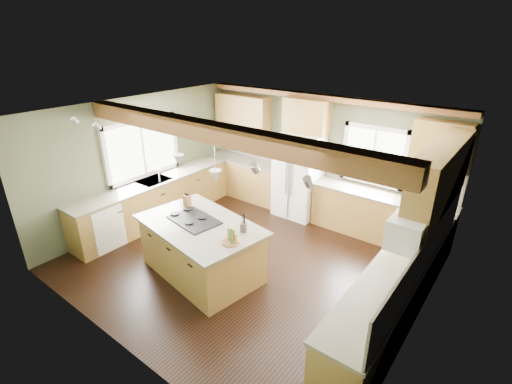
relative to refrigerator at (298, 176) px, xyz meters
The scene contains 37 objects.
floor 2.32m from the refrigerator, 81.95° to the right, with size 5.60×5.60×0.00m, color black.
ceiling 2.73m from the refrigerator, 81.95° to the right, with size 5.60×5.60×0.00m, color silver.
wall_back 0.63m from the refrigerator, 51.71° to the left, with size 5.60×5.60×0.00m, color #4D553C.
wall_left 3.30m from the refrigerator, 139.70° to the right, with size 5.00×5.00×0.00m, color #4D553C.
wall_right 3.78m from the refrigerator, 34.37° to the right, with size 5.00×5.00×0.00m, color #4D553C.
ceiling_beam 3.25m from the refrigerator, 83.95° to the right, with size 5.55×0.26×0.26m, color brown.
soffit_trim 1.69m from the refrigerator, 43.03° to the left, with size 5.55×0.20×0.10m, color brown.
backsplash_back 0.57m from the refrigerator, 50.58° to the left, with size 5.58×0.03×0.58m, color brown.
backsplash_right 3.73m from the refrigerator, 33.86° to the right, with size 0.03×3.70×0.58m, color brown.
base_cab_back_left 1.56m from the refrigerator, behind, with size 2.02×0.60×0.88m, color brown.
counter_back_left 1.49m from the refrigerator, behind, with size 2.06×0.64×0.04m, color #443F32.
base_cab_back_right 1.85m from the refrigerator, ahead, with size 2.62×0.60×0.88m, color brown.
counter_back_right 1.79m from the refrigerator, ahead, with size 2.66×0.64×0.04m, color #443F32.
base_cab_left 3.06m from the refrigerator, 136.74° to the right, with size 0.60×3.70×0.88m, color brown.
counter_left 3.02m from the refrigerator, 136.74° to the right, with size 0.64×3.74×0.04m, color #443F32.
base_cab_right 3.51m from the refrigerator, 36.47° to the right, with size 0.60×3.70×0.88m, color brown.
counter_right 3.48m from the refrigerator, 36.47° to the right, with size 0.64×3.74×0.04m, color #443F32.
upper_cab_back_left 2.00m from the refrigerator, behind, with size 1.40×0.35×0.90m, color brown.
upper_cab_over_fridge 1.27m from the refrigerator, 90.00° to the left, with size 0.96×0.35×0.70m, color brown.
upper_cab_right 3.34m from the refrigerator, 22.64° to the right, with size 0.35×2.20×0.90m, color brown.
upper_cab_back_corner 2.81m from the refrigerator, ahead, with size 0.90×0.35×0.90m, color brown.
window_left 3.30m from the refrigerator, 140.15° to the right, with size 0.04×1.60×1.05m, color white.
window_back 1.63m from the refrigerator, 13.94° to the left, with size 1.10×0.04×1.00m, color white.
sink 3.02m from the refrigerator, 136.74° to the right, with size 0.50×0.65×0.03m, color #262628.
faucet 2.90m from the refrigerator, 134.30° to the right, with size 0.02×0.02×0.28m, color #B2B2B7.
dishwasher 4.05m from the refrigerator, 123.02° to the right, with size 0.60×0.60×0.84m, color white.
oven 4.40m from the refrigerator, 50.38° to the right, with size 0.60×0.72×0.84m, color white.
microwave 3.66m from the refrigerator, 37.00° to the right, with size 0.40×0.70×0.38m, color white.
pendant_left 2.98m from the refrigerator, 101.76° to the right, with size 0.18×0.18×0.16m, color #B2B2B7.
pendant_right 3.09m from the refrigerator, 82.69° to the right, with size 0.18×0.18×0.16m, color #B2B2B7.
refrigerator is the anchor object (origin of this frame).
island 2.87m from the refrigerator, 92.02° to the right, with size 1.92×1.17×0.88m, color brown.
island_top 2.83m from the refrigerator, 92.02° to the right, with size 2.05×1.30×0.04m, color #443F32.
cooktop 2.82m from the refrigerator, 95.25° to the right, with size 0.83×0.55×0.02m, color black.
knife_block 2.62m from the refrigerator, 106.25° to the right, with size 0.12×0.09×0.21m, color brown.
utensil_crock 2.67m from the refrigerator, 76.70° to the right, with size 0.11×0.11×0.15m, color #3B362F.
bottle_tray 3.04m from the refrigerator, 77.31° to the right, with size 0.27×0.27×0.24m, color brown, non-canonical shape.
Camera 1 is at (3.49, -4.30, 3.76)m, focal length 26.00 mm.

